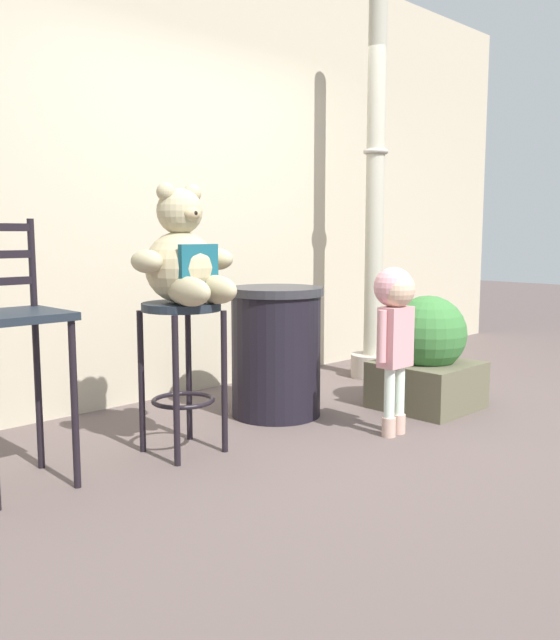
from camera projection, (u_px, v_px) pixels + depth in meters
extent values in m
plane|color=#5C4D4A|center=(379.00, 438.00, 3.72)|extent=(24.00, 24.00, 0.00)
cube|color=#BBAE94|center=(183.00, 163.00, 4.77)|extent=(7.96, 0.30, 3.24)
cylinder|color=#1D252E|center=(181.00, 307.00, 3.39)|extent=(0.40, 0.40, 0.04)
cylinder|color=black|center=(176.00, 392.00, 3.23)|extent=(0.03, 0.03, 0.74)
cylinder|color=black|center=(224.00, 382.00, 3.44)|extent=(0.03, 0.03, 0.74)
cylinder|color=black|center=(141.00, 382.00, 3.44)|extent=(0.03, 0.03, 0.74)
cylinder|color=black|center=(189.00, 373.00, 3.65)|extent=(0.03, 0.03, 0.74)
torus|color=black|center=(183.00, 400.00, 3.45)|extent=(0.32, 0.32, 0.02)
sphere|color=tan|center=(181.00, 267.00, 3.37)|extent=(0.36, 0.36, 0.36)
cube|color=#165463|center=(199.00, 266.00, 3.26)|extent=(0.22, 0.03, 0.21)
sphere|color=tan|center=(180.00, 211.00, 3.33)|extent=(0.23, 0.23, 0.23)
ellipsoid|color=tan|center=(192.00, 214.00, 3.26)|extent=(0.10, 0.07, 0.07)
sphere|color=black|center=(195.00, 213.00, 3.25)|extent=(0.03, 0.03, 0.03)
sphere|color=tan|center=(166.00, 192.00, 3.26)|extent=(0.09, 0.09, 0.09)
sphere|color=tan|center=(192.00, 193.00, 3.38)|extent=(0.09, 0.09, 0.09)
ellipsoid|color=tan|center=(147.00, 261.00, 3.19)|extent=(0.13, 0.20, 0.11)
ellipsoid|color=tan|center=(218.00, 259.00, 3.49)|extent=(0.13, 0.20, 0.11)
ellipsoid|color=tan|center=(189.00, 291.00, 3.20)|extent=(0.12, 0.30, 0.14)
ellipsoid|color=tan|center=(215.00, 290.00, 3.32)|extent=(0.12, 0.30, 0.14)
cylinder|color=#CAA392|center=(389.00, 427.00, 3.74)|extent=(0.08, 0.08, 0.11)
cylinder|color=silver|center=(389.00, 393.00, 3.72)|extent=(0.06, 0.06, 0.28)
cylinder|color=#CAA392|center=(399.00, 424.00, 3.81)|extent=(0.08, 0.08, 0.11)
cylinder|color=silver|center=(399.00, 390.00, 3.78)|extent=(0.06, 0.06, 0.28)
cube|color=#D79397|center=(396.00, 337.00, 3.71)|extent=(0.19, 0.11, 0.33)
cylinder|color=#D79397|center=(382.00, 336.00, 3.62)|extent=(0.05, 0.05, 0.28)
cylinder|color=#D79397|center=(409.00, 332.00, 3.79)|extent=(0.05, 0.05, 0.28)
sphere|color=#D8B293|center=(397.00, 289.00, 3.68)|extent=(0.20, 0.20, 0.20)
sphere|color=pink|center=(393.00, 287.00, 3.69)|extent=(0.22, 0.22, 0.22)
cylinder|color=black|center=(276.00, 356.00, 4.15)|extent=(0.55, 0.55, 0.75)
cylinder|color=#2D2D33|center=(276.00, 291.00, 4.10)|extent=(0.58, 0.58, 0.05)
cylinder|color=#B0A397|center=(372.00, 365.00, 5.30)|extent=(0.33, 0.33, 0.18)
cylinder|color=#ADA995|center=(375.00, 171.00, 5.11)|extent=(0.14, 0.14, 2.83)
torus|color=#ADA89E|center=(376.00, 152.00, 5.09)|extent=(0.19, 0.19, 0.04)
cube|color=#1D252E|center=(13.00, 316.00, 2.90)|extent=(0.42, 0.42, 0.03)
cylinder|color=black|center=(75.00, 405.00, 2.95)|extent=(0.03, 0.03, 0.75)
cylinder|color=black|center=(38.00, 392.00, 3.20)|extent=(0.03, 0.03, 0.75)
cylinder|color=black|center=(32.00, 263.00, 3.12)|extent=(0.03, 0.03, 0.40)
cube|color=brown|center=(426.00, 385.00, 4.35)|extent=(0.58, 0.58, 0.30)
sphere|color=#397437|center=(428.00, 334.00, 4.31)|extent=(0.49, 0.49, 0.49)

